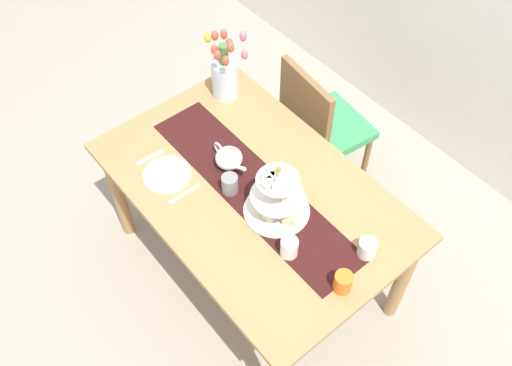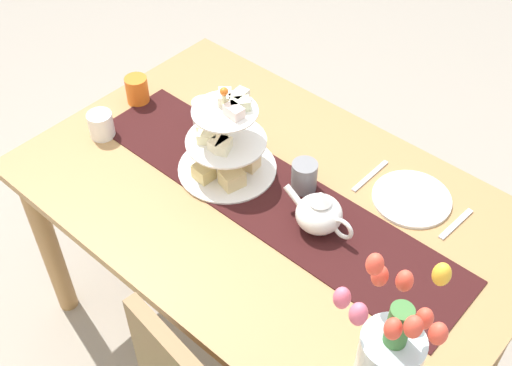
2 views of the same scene
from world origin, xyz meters
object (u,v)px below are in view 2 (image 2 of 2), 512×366
at_px(mug_white_text, 204,114).
at_px(mug_orange, 137,90).
at_px(cream_jug, 101,125).
at_px(dinner_plate_left, 412,199).
at_px(tulip_vase, 389,356).
at_px(knife_left, 370,176).
at_px(mug_grey, 304,176).
at_px(dining_table, 270,222).
at_px(tiered_cake_stand, 226,147).
at_px(teapot, 319,213).
at_px(fork_left, 456,224).

bearing_deg(mug_white_text, mug_orange, 13.00).
bearing_deg(cream_jug, dinner_plate_left, -155.27).
height_order(dinner_plate_left, mug_white_text, mug_white_text).
bearing_deg(cream_jug, tulip_vase, 172.96).
xyz_separation_m(knife_left, mug_grey, (0.12, 0.17, 0.05)).
xyz_separation_m(mug_grey, mug_white_text, (0.42, -0.01, -0.00)).
bearing_deg(cream_jug, dining_table, -165.71).
relative_size(tiered_cake_stand, mug_grey, 3.20).
distance_m(dining_table, dinner_plate_left, 0.43).
relative_size(tiered_cake_stand, cream_jug, 3.58).
height_order(dining_table, dinner_plate_left, dinner_plate_left).
distance_m(teapot, tulip_vase, 0.50).
relative_size(dining_table, tiered_cake_stand, 4.88).
bearing_deg(dinner_plate_left, tulip_vase, 115.41).
distance_m(dining_table, knife_left, 0.33).
distance_m(teapot, dinner_plate_left, 0.30).
distance_m(tulip_vase, fork_left, 0.59).
bearing_deg(cream_jug, mug_grey, -159.27).
relative_size(knife_left, mug_orange, 1.79).
xyz_separation_m(dining_table, mug_grey, (-0.05, -0.09, 0.16)).
height_order(tiered_cake_stand, tulip_vase, tulip_vase).
relative_size(dining_table, teapot, 6.22).
bearing_deg(teapot, cream_jug, 11.08).
height_order(teapot, mug_grey, teapot).
distance_m(cream_jug, fork_left, 1.12).
height_order(cream_jug, dinner_plate_left, cream_jug).
bearing_deg(dining_table, mug_white_text, -15.63).
bearing_deg(mug_white_text, teapot, 169.22).
height_order(tulip_vase, cream_jug, tulip_vase).
relative_size(tulip_vase, dinner_plate_left, 1.80).
relative_size(tiered_cake_stand, teapot, 1.28).
bearing_deg(mug_white_text, dinner_plate_left, -166.91).
xyz_separation_m(tulip_vase, mug_grey, (0.53, -0.38, -0.09)).
distance_m(fork_left, knife_left, 0.29).
relative_size(fork_left, knife_left, 0.88).
bearing_deg(fork_left, dinner_plate_left, 0.00).
xyz_separation_m(fork_left, mug_white_text, (0.83, 0.16, 0.04)).
relative_size(dinner_plate_left, mug_white_text, 2.42).
distance_m(dining_table, teapot, 0.24).
xyz_separation_m(cream_jug, fork_left, (-1.04, -0.41, -0.04)).
xyz_separation_m(teapot, knife_left, (0.01, -0.26, -0.06)).
xyz_separation_m(fork_left, knife_left, (0.29, 0.00, 0.00)).
bearing_deg(knife_left, mug_grey, 55.66).
distance_m(tiered_cake_stand, dinner_plate_left, 0.56).
distance_m(tiered_cake_stand, knife_left, 0.44).
bearing_deg(mug_white_text, dining_table, 164.37).
distance_m(dinner_plate_left, mug_orange, 0.97).
relative_size(dinner_plate_left, knife_left, 1.35).
height_order(dining_table, mug_grey, mug_grey).
height_order(fork_left, knife_left, same).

